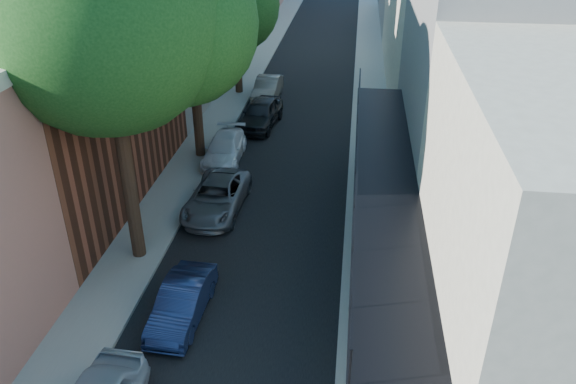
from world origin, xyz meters
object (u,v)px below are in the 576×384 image
(parked_car_c, at_px, (217,197))
(oak_near, at_px, (122,16))
(parked_car_f, at_px, (267,88))
(parked_car_b, at_px, (182,302))
(parked_car_d, at_px, (224,149))
(parked_car_e, at_px, (261,113))

(parked_car_c, bearing_deg, oak_near, -113.15)
(parked_car_f, bearing_deg, parked_car_b, -86.87)
(parked_car_b, distance_m, parked_car_d, 10.54)
(oak_near, distance_m, parked_car_b, 8.14)
(parked_car_b, bearing_deg, oak_near, 124.42)
(oak_near, relative_size, parked_car_e, 2.78)
(parked_car_c, relative_size, parked_car_f, 1.12)
(parked_car_d, bearing_deg, parked_car_b, -85.59)
(parked_car_d, relative_size, parked_car_e, 0.96)
(oak_near, distance_m, parked_car_d, 10.47)
(parked_car_c, bearing_deg, parked_car_d, 101.03)
(oak_near, bearing_deg, parked_car_e, 81.73)
(oak_near, relative_size, parked_car_d, 2.91)
(parked_car_b, relative_size, parked_car_e, 0.83)
(parked_car_d, bearing_deg, parked_car_e, 75.92)
(parked_car_e, distance_m, parked_car_f, 4.25)
(parked_car_d, bearing_deg, parked_car_c, -82.78)
(parked_car_b, bearing_deg, parked_car_c, 96.44)
(parked_car_b, relative_size, parked_car_c, 0.80)
(parked_car_c, distance_m, parked_car_d, 4.43)
(parked_car_c, bearing_deg, parked_car_e, 90.41)
(parked_car_b, height_order, parked_car_d, parked_car_d)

